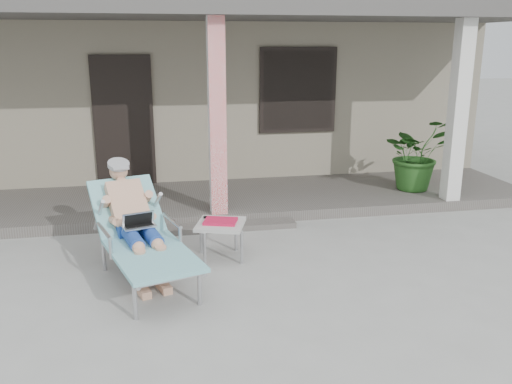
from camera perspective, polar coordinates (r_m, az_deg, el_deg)
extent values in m
plane|color=#9E9E99|center=(5.62, -1.14, -10.11)|extent=(60.00, 60.00, 0.00)
cube|color=gray|center=(11.57, -6.77, 10.74)|extent=(10.00, 5.00, 3.00)
cube|color=#474442|center=(11.56, -7.04, 18.92)|extent=(10.40, 5.40, 0.30)
cube|color=black|center=(9.07, -13.75, 7.23)|extent=(0.95, 0.06, 2.10)
cube|color=black|center=(9.33, 4.44, 10.63)|extent=(1.20, 0.06, 1.30)
cube|color=black|center=(9.33, 4.45, 10.62)|extent=(1.32, 0.05, 1.42)
cube|color=#605B56|center=(8.38, -4.64, -0.90)|extent=(10.00, 2.00, 0.15)
cube|color=red|center=(7.27, -4.11, 7.72)|extent=(0.22, 0.22, 2.61)
cube|color=silver|center=(8.43, 20.47, 7.86)|extent=(0.22, 0.22, 2.61)
cube|color=#474442|center=(8.06, -5.09, 18.61)|extent=(10.00, 2.30, 0.24)
cube|color=#605B56|center=(7.31, -3.62, -3.67)|extent=(2.00, 0.30, 0.07)
cylinder|color=#B7B7BC|center=(5.08, -12.62, -11.12)|extent=(0.04, 0.04, 0.37)
cylinder|color=#B7B7BC|center=(5.25, -5.98, -9.90)|extent=(0.04, 0.04, 0.37)
cylinder|color=#B7B7BC|center=(6.20, -15.73, -6.35)|extent=(0.04, 0.04, 0.37)
cylinder|color=#B7B7BC|center=(6.34, -10.22, -5.51)|extent=(0.04, 0.04, 0.37)
cube|color=#B7B7BC|center=(5.48, -10.88, -6.72)|extent=(0.95, 1.35, 0.03)
cube|color=#84C5CD|center=(5.47, -10.90, -6.48)|extent=(1.05, 1.41, 0.04)
cube|color=#B7B7BC|center=(6.21, -13.42, -1.89)|extent=(0.76, 0.73, 0.49)
cube|color=#84C5CD|center=(6.20, -13.44, -1.59)|extent=(0.88, 0.83, 0.56)
cylinder|color=#969799|center=(6.37, -14.34, 2.88)|extent=(0.30, 0.31, 0.13)
cube|color=silver|center=(5.81, -12.25, -3.47)|extent=(0.38, 0.32, 0.23)
cube|color=#B8B7B3|center=(6.22, -3.75, -3.41)|extent=(0.66, 0.66, 0.04)
cylinder|color=#B7B7BC|center=(6.08, -5.43, -6.11)|extent=(0.04, 0.04, 0.40)
cylinder|color=#B7B7BC|center=(6.13, -1.52, -5.86)|extent=(0.04, 0.04, 0.40)
cylinder|color=#B7B7BC|center=(6.47, -5.80, -4.76)|extent=(0.04, 0.04, 0.40)
cylinder|color=#B7B7BC|center=(6.52, -2.13, -4.55)|extent=(0.04, 0.04, 0.40)
cube|color=#CE1640|center=(6.21, -3.76, -3.09)|extent=(0.43, 0.37, 0.03)
cube|color=black|center=(6.34, -3.92, -2.75)|extent=(0.35, 0.13, 0.04)
imported|color=#26591E|center=(8.98, 16.48, 3.88)|extent=(1.25, 1.16, 1.15)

